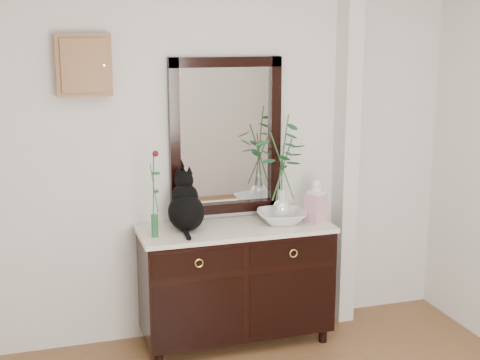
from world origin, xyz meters
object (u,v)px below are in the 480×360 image
object	(u,v)px
cat	(186,201)
lotus_bowl	(282,217)
sideboard	(236,278)
ginger_jar	(316,200)

from	to	relation	value
cat	lotus_bowl	distance (m)	0.69
sideboard	cat	world-z (taller)	cat
lotus_bowl	ginger_jar	xyz separation A→B (m)	(0.23, -0.05, 0.12)
sideboard	cat	size ratio (longest dim) A/B	3.35
cat	lotus_bowl	world-z (taller)	cat
sideboard	cat	xyz separation A→B (m)	(-0.34, 0.04, 0.57)
cat	ginger_jar	bearing A→B (deg)	-1.89
lotus_bowl	ginger_jar	bearing A→B (deg)	-12.91
lotus_bowl	cat	bearing A→B (deg)	176.23
cat	lotus_bowl	bearing A→B (deg)	0.51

